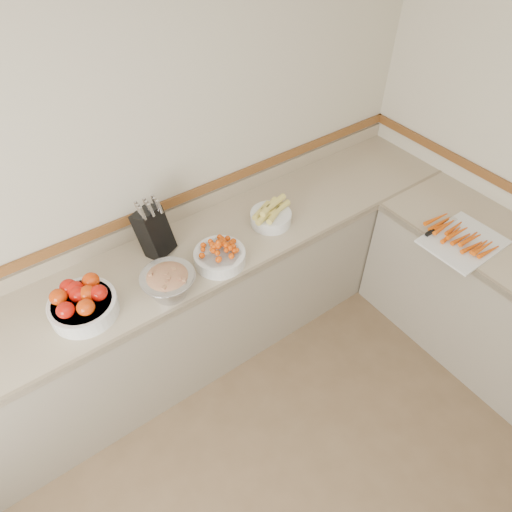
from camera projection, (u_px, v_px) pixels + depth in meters
back_wall at (137, 177)px, 2.54m from camera, size 4.00×0.00×4.00m
counter_back at (183, 309)px, 2.94m from camera, size 4.00×0.65×1.08m
knife_block at (153, 231)px, 2.59m from camera, size 0.22×0.23×0.38m
tomato_bowl at (82, 303)px, 2.31m from camera, size 0.35×0.35×0.17m
cherry_tomato_bowl at (220, 255)px, 2.59m from camera, size 0.30×0.30×0.16m
corn_bowl at (271, 215)px, 2.83m from camera, size 0.29×0.26×0.15m
rhubarb_bowl at (169, 282)px, 2.40m from camera, size 0.29×0.29×0.16m
cutting_board at (462, 239)px, 2.74m from camera, size 0.47×0.41×0.07m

